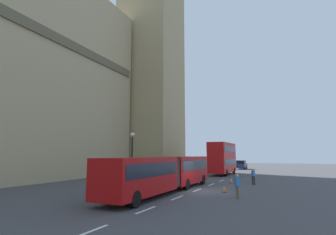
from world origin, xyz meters
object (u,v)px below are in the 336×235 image
(traffic_cone_west, at_px, (224,189))
(pedestrian_by_kerb, at_px, (253,176))
(sedan_lead, at_px, (242,165))
(pedestrian_near_cones, at_px, (237,185))
(articulated_bus, at_px, (166,171))
(double_decker_bus, at_px, (222,157))
(street_lamp, at_px, (132,155))
(traffic_cone_middle, at_px, (231,180))

(traffic_cone_west, bearing_deg, pedestrian_by_kerb, -13.09)
(sedan_lead, xyz_separation_m, pedestrian_near_cones, (-38.57, -5.89, -0.00))
(sedan_lead, bearing_deg, articulated_bus, 179.83)
(sedan_lead, distance_m, pedestrian_by_kerb, 29.97)
(articulated_bus, xyz_separation_m, traffic_cone_west, (2.04, -4.46, -1.46))
(sedan_lead, xyz_separation_m, pedestrian_by_kerb, (-29.38, -5.89, -0.00))
(traffic_cone_west, xyz_separation_m, pedestrian_near_cones, (-2.55, -1.54, 0.63))
(sedan_lead, bearing_deg, pedestrian_by_kerb, -168.67)
(pedestrian_near_cones, relative_size, pedestrian_by_kerb, 1.00)
(sedan_lead, relative_size, traffic_cone_west, 7.59)
(traffic_cone_west, bearing_deg, double_decker_bus, 13.24)
(pedestrian_near_cones, bearing_deg, pedestrian_by_kerb, 0.00)
(double_decker_bus, relative_size, street_lamp, 1.73)
(traffic_cone_west, xyz_separation_m, traffic_cone_middle, (7.44, 0.91, 0.00))
(street_lamp, bearing_deg, double_decker_bus, -13.22)
(articulated_bus, height_order, pedestrian_by_kerb, articulated_bus)
(articulated_bus, distance_m, traffic_cone_west, 5.12)
(traffic_cone_west, relative_size, traffic_cone_middle, 1.00)
(sedan_lead, bearing_deg, pedestrian_near_cones, -171.32)
(sedan_lead, relative_size, traffic_cone_middle, 7.59)
(double_decker_bus, height_order, traffic_cone_middle, double_decker_bus)
(traffic_cone_middle, relative_size, pedestrian_near_cones, 0.34)
(double_decker_bus, xyz_separation_m, pedestrian_near_cones, (-21.52, -6.01, -1.80))
(street_lamp, bearing_deg, articulated_bus, -112.17)
(articulated_bus, height_order, double_decker_bus, double_decker_bus)
(sedan_lead, distance_m, pedestrian_near_cones, 39.02)
(traffic_cone_west, relative_size, street_lamp, 0.11)
(traffic_cone_middle, bearing_deg, pedestrian_near_cones, -166.19)
(pedestrian_near_cones, height_order, pedestrian_by_kerb, same)
(double_decker_bus, relative_size, traffic_cone_middle, 15.75)
(street_lamp, relative_size, pedestrian_near_cones, 3.12)
(articulated_bus, xyz_separation_m, traffic_cone_middle, (9.47, -3.55, -1.46))
(street_lamp, bearing_deg, pedestrian_near_cones, -102.60)
(street_lamp, distance_m, pedestrian_near_cones, 10.98)
(sedan_lead, relative_size, pedestrian_near_cones, 2.60)
(articulated_bus, xyz_separation_m, pedestrian_near_cones, (-0.51, -6.00, -0.83))
(pedestrian_by_kerb, bearing_deg, street_lamp, 123.04)
(traffic_cone_middle, bearing_deg, articulated_bus, 159.47)
(double_decker_bus, bearing_deg, traffic_cone_middle, -162.89)
(double_decker_bus, distance_m, street_lamp, 19.70)
(street_lamp, bearing_deg, pedestrian_by_kerb, -56.96)
(traffic_cone_west, distance_m, street_lamp, 9.39)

